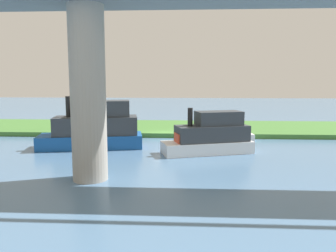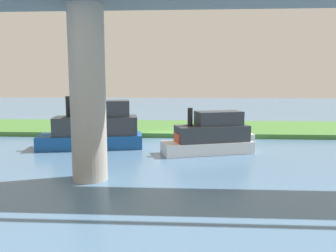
{
  "view_description": "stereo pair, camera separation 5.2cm",
  "coord_description": "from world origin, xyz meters",
  "px_view_note": "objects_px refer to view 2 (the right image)",
  "views": [
    {
      "loc": [
        -2.42,
        36.42,
        6.31
      ],
      "look_at": [
        -0.62,
        5.0,
        2.0
      ],
      "focal_mm": 36.68,
      "sensor_mm": 36.0,
      "label": 1
    },
    {
      "loc": [
        -2.47,
        36.42,
        6.31
      ],
      "look_at": [
        -0.62,
        5.0,
        2.0
      ],
      "focal_mm": 36.68,
      "sensor_mm": 36.0,
      "label": 2
    }
  ],
  "objects_px": {
    "bridge_pylon": "(88,95)",
    "person_on_bank": "(116,125)",
    "houseboat_blue": "(94,129)",
    "motorboat_red": "(210,136)",
    "mooring_post": "(90,129)",
    "motorboat_white": "(226,136)"
  },
  "relations": [
    {
      "from": "houseboat_blue",
      "to": "person_on_bank",
      "type": "bearing_deg",
      "value": -93.99
    },
    {
      "from": "motorboat_white",
      "to": "bridge_pylon",
      "type": "bearing_deg",
      "value": 54.31
    },
    {
      "from": "bridge_pylon",
      "to": "person_on_bank",
      "type": "bearing_deg",
      "value": -83.49
    },
    {
      "from": "bridge_pylon",
      "to": "motorboat_red",
      "type": "distance_m",
      "value": 12.24
    },
    {
      "from": "person_on_bank",
      "to": "motorboat_white",
      "type": "relative_size",
      "value": 0.26
    },
    {
      "from": "bridge_pylon",
      "to": "person_on_bank",
      "type": "relative_size",
      "value": 7.71
    },
    {
      "from": "mooring_post",
      "to": "motorboat_white",
      "type": "distance_m",
      "value": 14.91
    },
    {
      "from": "motorboat_red",
      "to": "motorboat_white",
      "type": "height_order",
      "value": "motorboat_red"
    },
    {
      "from": "mooring_post",
      "to": "motorboat_red",
      "type": "distance_m",
      "value": 14.98
    },
    {
      "from": "motorboat_white",
      "to": "mooring_post",
      "type": "bearing_deg",
      "value": -8.58
    },
    {
      "from": "mooring_post",
      "to": "motorboat_white",
      "type": "relative_size",
      "value": 0.14
    },
    {
      "from": "person_on_bank",
      "to": "houseboat_blue",
      "type": "relative_size",
      "value": 0.14
    },
    {
      "from": "person_on_bank",
      "to": "motorboat_red",
      "type": "bearing_deg",
      "value": 138.05
    },
    {
      "from": "bridge_pylon",
      "to": "person_on_bank",
      "type": "height_order",
      "value": "bridge_pylon"
    },
    {
      "from": "bridge_pylon",
      "to": "motorboat_white",
      "type": "height_order",
      "value": "bridge_pylon"
    },
    {
      "from": "motorboat_red",
      "to": "bridge_pylon",
      "type": "bearing_deg",
      "value": 46.03
    },
    {
      "from": "motorboat_red",
      "to": "motorboat_white",
      "type": "bearing_deg",
      "value": -109.6
    },
    {
      "from": "motorboat_red",
      "to": "motorboat_white",
      "type": "distance_m",
      "value": 6.09
    },
    {
      "from": "houseboat_blue",
      "to": "motorboat_white",
      "type": "xyz_separation_m",
      "value": [
        -12.58,
        -4.0,
        -1.17
      ]
    },
    {
      "from": "motorboat_red",
      "to": "mooring_post",
      "type": "bearing_deg",
      "value": -31.88
    },
    {
      "from": "bridge_pylon",
      "to": "mooring_post",
      "type": "bearing_deg",
      "value": -74.03
    },
    {
      "from": "person_on_bank",
      "to": "houseboat_blue",
      "type": "xyz_separation_m",
      "value": [
        0.51,
        7.34,
        0.57
      ]
    }
  ]
}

